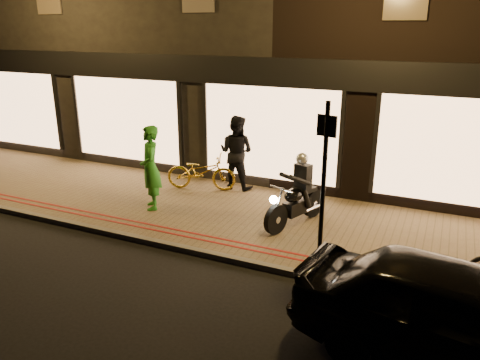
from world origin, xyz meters
name	(u,v)px	position (x,y,z in m)	size (l,w,h in m)	color
ground	(195,256)	(0.00, 0.00, 0.00)	(90.00, 90.00, 0.00)	black
sidewalk	(238,216)	(0.00, 2.00, 0.06)	(50.00, 4.00, 0.12)	brown
kerb_stone	(196,252)	(0.00, 0.05, 0.06)	(50.00, 0.14, 0.12)	#59544C
red_kerb_lines	(208,239)	(0.00, 0.55, 0.12)	(50.00, 0.26, 0.01)	maroon
building_row	(326,25)	(0.00, 8.99, 4.25)	(48.00, 10.11, 8.50)	black
motorcycle	(297,198)	(1.40, 2.00, 0.73)	(0.87, 1.86, 1.59)	black
sign_post	(324,180)	(2.38, 0.25, 1.80)	(0.35, 0.12, 3.00)	black
bicycle_gold	(201,172)	(-1.59, 3.15, 0.60)	(0.64, 1.82, 0.96)	gold
person_green	(150,168)	(-2.01, 1.51, 1.11)	(0.72, 0.47, 1.98)	#267C21
person_dark	(236,152)	(-0.81, 3.65, 1.09)	(0.95, 0.74, 1.94)	black
parked_car	(458,318)	(4.59, -1.27, 0.72)	(1.71, 4.25, 1.45)	black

